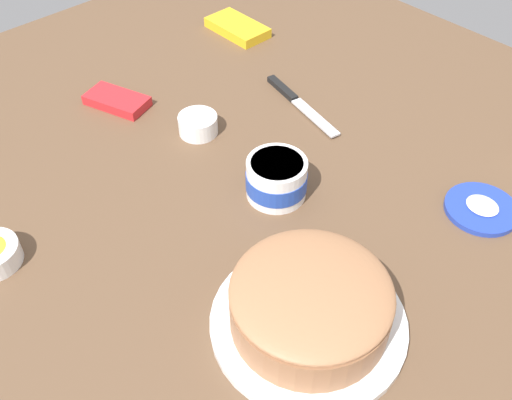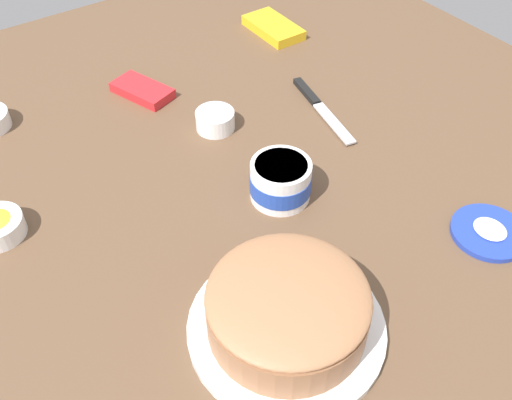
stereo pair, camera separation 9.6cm
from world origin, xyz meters
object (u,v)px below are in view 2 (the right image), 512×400
(candy_box_lower, at_px, (142,90))
(candy_box_upper, at_px, (273,28))
(frosted_cake, at_px, (287,312))
(frosting_tub, at_px, (281,180))
(frosting_tub_lid, at_px, (489,232))
(spreading_knife, at_px, (317,104))
(sprinkle_bowl_rainbow, at_px, (215,120))

(candy_box_lower, bearing_deg, candy_box_upper, -101.04)
(frosted_cake, relative_size, frosting_tub, 2.63)
(frosting_tub_lid, bearing_deg, frosting_tub, 40.20)
(frosted_cake, relative_size, spreading_knife, 1.19)
(frosting_tub, distance_m, spreading_knife, 0.28)
(spreading_knife, distance_m, candy_box_lower, 0.37)
(sprinkle_bowl_rainbow, relative_size, candy_box_lower, 0.59)
(frosted_cake, bearing_deg, sprinkle_bowl_rainbow, -20.11)
(frosted_cake, height_order, spreading_knife, frosted_cake)
(sprinkle_bowl_rainbow, xyz_separation_m, candy_box_lower, (0.19, 0.07, -0.01))
(sprinkle_bowl_rainbow, height_order, candy_box_upper, sprinkle_bowl_rainbow)
(frosting_tub, height_order, candy_box_upper, frosting_tub)
(frosting_tub_lid, bearing_deg, candy_box_upper, -8.01)
(frosting_tub_lid, height_order, spreading_knife, frosting_tub_lid)
(spreading_knife, height_order, sprinkle_bowl_rainbow, sprinkle_bowl_rainbow)
(spreading_knife, relative_size, candy_box_lower, 1.79)
(frosting_tub, xyz_separation_m, candy_box_upper, (0.48, -0.33, -0.03))
(sprinkle_bowl_rainbow, relative_size, candy_box_upper, 0.49)
(frosting_tub, bearing_deg, spreading_knife, -52.46)
(frosted_cake, distance_m, sprinkle_bowl_rainbow, 0.48)
(frosting_tub, xyz_separation_m, candy_box_lower, (0.42, 0.05, -0.03))
(candy_box_upper, bearing_deg, sprinkle_bowl_rainbow, 127.42)
(sprinkle_bowl_rainbow, bearing_deg, candy_box_upper, -52.60)
(frosted_cake, distance_m, candy_box_lower, 0.65)
(frosting_tub_lid, relative_size, spreading_knife, 0.53)
(spreading_knife, bearing_deg, candy_box_lower, 48.50)
(spreading_knife, xyz_separation_m, candy_box_lower, (0.25, 0.28, 0.00))
(frosted_cake, height_order, sprinkle_bowl_rainbow, frosted_cake)
(sprinkle_bowl_rainbow, bearing_deg, frosted_cake, 159.89)
(frosting_tub, xyz_separation_m, sprinkle_bowl_rainbow, (0.23, -0.01, -0.02))
(frosted_cake, bearing_deg, spreading_knife, -43.72)
(candy_box_upper, bearing_deg, frosted_cake, 145.16)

